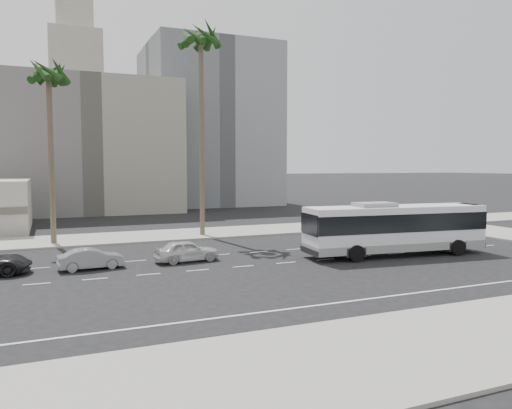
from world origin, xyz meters
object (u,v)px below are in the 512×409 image
car_b (91,259)px  palm_mid (49,78)px  palm_near (201,44)px  car_a (187,251)px  city_bus (395,227)px

car_b → palm_mid: palm_mid is taller
palm_near → palm_mid: palm_near is taller
car_a → palm_mid: (-8.08, 11.15, 12.57)m
city_bus → car_b: 20.73m
car_a → palm_mid: 18.64m
palm_near → palm_mid: bearing=-180.0°
city_bus → car_b: (-20.40, 3.41, -1.35)m
palm_near → palm_mid: size_ratio=1.28×
car_b → palm_near: bearing=-47.6°
car_b → palm_near: 22.56m
palm_mid → city_bus: bearing=-33.1°
car_a → palm_mid: palm_mid is taller
palm_near → car_b: bearing=-133.1°
city_bus → car_b: city_bus is taller
car_a → car_b: size_ratio=1.08×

